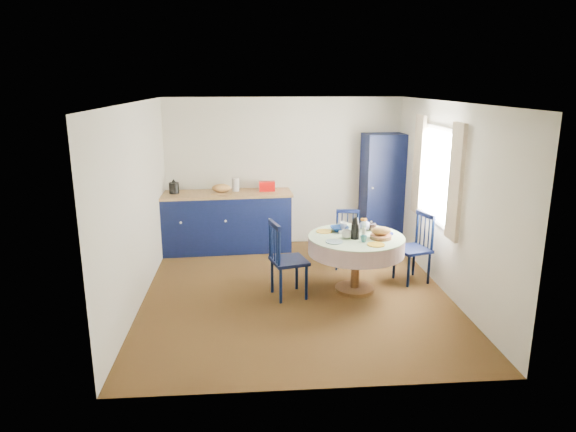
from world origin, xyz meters
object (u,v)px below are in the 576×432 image
Objects in this scene: kitchen_counter at (225,221)px; pantry_cabinet at (382,190)px; chair_far at (347,239)px; mug_a at (347,234)px; mug_c at (372,227)px; mug_d at (344,226)px; mug_b at (364,239)px; chair_right at (415,247)px; chair_left at (286,259)px; cobalt_bowl at (340,229)px; dining_table at (357,245)px.

kitchen_counter is 2.70m from pantry_cabinet.
pantry_cabinet reaches higher than chair_far.
mug_a reaches higher than mug_c.
mug_d reaches higher than chair_far.
mug_b is at bearing -52.90° from kitchen_counter.
chair_right is (2.71, -1.61, -0.00)m from kitchen_counter.
chair_left is 1.04m from mug_b.
mug_b is (-0.82, -2.25, -0.15)m from pantry_cabinet.
pantry_cabinet reaches higher than mug_d.
dining_table is at bearing -54.28° from cobalt_bowl.
cobalt_bowl is at bearing -48.79° from kitchen_counter.
mug_a is (-0.15, -0.07, 0.18)m from dining_table.
mug_b is at bearing -44.41° from mug_a.
chair_left is 11.49× the size of mug_b.
dining_table reaches higher than cobalt_bowl.
mug_c is at bearing 44.52° from dining_table.
chair_right is at bearing 17.94° from dining_table.
mug_b is at bearing -82.64° from dining_table.
kitchen_counter is 25.13× the size of mug_b.
pantry_cabinet is 7.52× the size of cobalt_bowl.
chair_far is at bearing 73.48° from mug_d.
pantry_cabinet is 2.82m from chair_left.
chair_right is (0.90, 0.29, -0.15)m from dining_table.
chair_right is at bearing -93.75° from pantry_cabinet.
pantry_cabinet is 14.05× the size of mug_a.
mug_c is (-0.59, -1.74, -0.14)m from pantry_cabinet.
kitchen_counter reaches higher than mug_c.
chair_far is 0.81m from cobalt_bowl.
mug_a reaches higher than mug_d.
mug_d is at bearing 48.71° from cobalt_bowl.
chair_right is at bearing -2.57° from mug_d.
dining_table is 14.29× the size of mug_b.
mug_a is at bearing -94.90° from mug_d.
mug_b is 0.55m from cobalt_bowl.
chair_left is 9.44× the size of mug_d.
chair_left is 1.18× the size of chair_far.
mug_d is at bearing 168.47° from mug_c.
mug_d is at bearing -97.24° from chair_far.
chair_far is 7.02× the size of mug_c.
chair_right is (0.04, -1.71, -0.46)m from pantry_cabinet.
mug_c is (0.20, -0.68, 0.38)m from chair_far.
kitchen_counter is 8.78× the size of cobalt_bowl.
mug_c is 0.39m from mug_d.
pantry_cabinet is 1.42m from chair_far.
pantry_cabinet is at bearing 62.55° from chair_far.
pantry_cabinet is at bearing 66.91° from dining_table.
cobalt_bowl is (-1.04, -1.74, -0.16)m from pantry_cabinet.
mug_d is at bearing -125.47° from pantry_cabinet.
pantry_cabinet reaches higher than kitchen_counter.
dining_table is 10.31× the size of mug_c.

